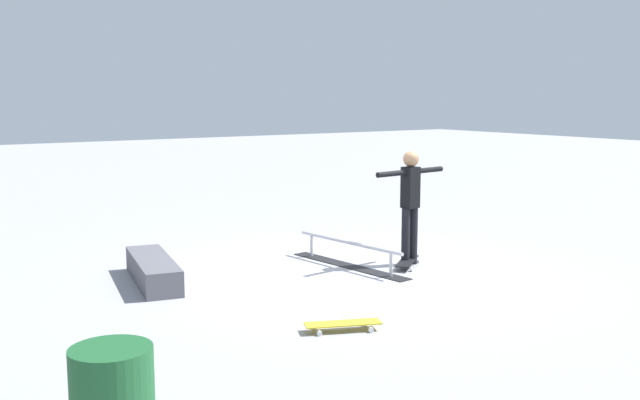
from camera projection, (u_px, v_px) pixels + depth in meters
name	position (u px, v px, depth m)	size (l,w,h in m)	color
ground_plane	(347.00, 272.00, 10.18)	(60.00, 60.00, 0.00)	#9E9EA3
grind_rail	(349.00, 255.00, 10.48)	(2.24, 0.50, 0.37)	black
skate_ledge	(153.00, 270.00, 9.57)	(1.77, 0.46, 0.33)	#595960
skater_main	(410.00, 199.00, 10.48)	(0.22, 1.32, 1.64)	black
skateboard_main	(407.00, 261.00, 10.48)	(0.66, 0.75, 0.09)	black
loose_skateboard_yellow	(343.00, 324.00, 7.63)	(0.49, 0.82, 0.09)	yellow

